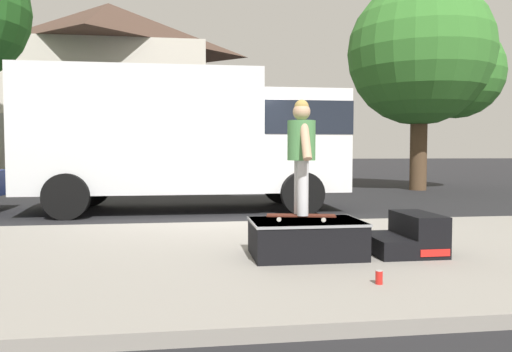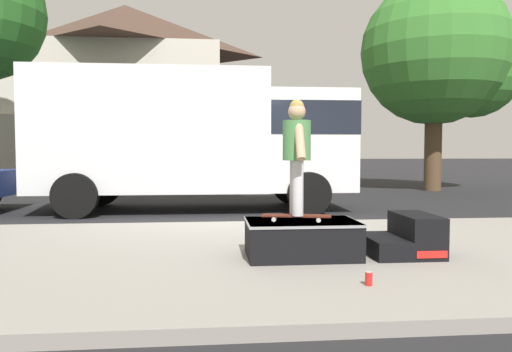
# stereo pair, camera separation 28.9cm
# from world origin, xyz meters

# --- Properties ---
(ground_plane) EXTENTS (140.00, 140.00, 0.00)m
(ground_plane) POSITION_xyz_m (0.00, 0.00, 0.00)
(ground_plane) COLOR black
(sidewalk_slab) EXTENTS (50.00, 5.00, 0.12)m
(sidewalk_slab) POSITION_xyz_m (0.00, -3.00, 0.06)
(sidewalk_slab) COLOR gray
(sidewalk_slab) RESTS_ON ground
(skate_box) EXTENTS (1.27, 0.85, 0.42)m
(skate_box) POSITION_xyz_m (0.57, -3.35, 0.34)
(skate_box) COLOR black
(skate_box) RESTS_ON sidewalk_slab
(kicker_ramp) EXTENTS (0.79, 0.83, 0.47)m
(kicker_ramp) POSITION_xyz_m (1.82, -3.35, 0.32)
(kicker_ramp) COLOR black
(kicker_ramp) RESTS_ON sidewalk_slab
(skateboard) EXTENTS (0.80, 0.36, 0.07)m
(skateboard) POSITION_xyz_m (0.51, -3.38, 0.59)
(skateboard) COLOR #4C1E14
(skateboard) RESTS_ON skate_box
(skater_kid) EXTENTS (0.32, 0.67, 1.31)m
(skater_kid) POSITION_xyz_m (0.51, -3.38, 1.37)
(skater_kid) COLOR silver
(skater_kid) RESTS_ON skateboard
(soda_can) EXTENTS (0.07, 0.07, 0.13)m
(soda_can) POSITION_xyz_m (0.95, -4.58, 0.18)
(soda_can) COLOR red
(soda_can) RESTS_ON sidewalk_slab
(box_truck) EXTENTS (6.91, 2.63, 3.05)m
(box_truck) POSITION_xyz_m (-0.75, 2.20, 1.70)
(box_truck) COLOR silver
(box_truck) RESTS_ON ground
(street_tree_main) EXTENTS (5.30, 4.82, 7.02)m
(street_tree_main) POSITION_xyz_m (7.25, 6.78, 4.46)
(street_tree_main) COLOR brown
(street_tree_main) RESTS_ON ground
(house_behind) EXTENTS (9.54, 8.23, 8.40)m
(house_behind) POSITION_xyz_m (-4.52, 15.49, 4.24)
(house_behind) COLOR beige
(house_behind) RESTS_ON ground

